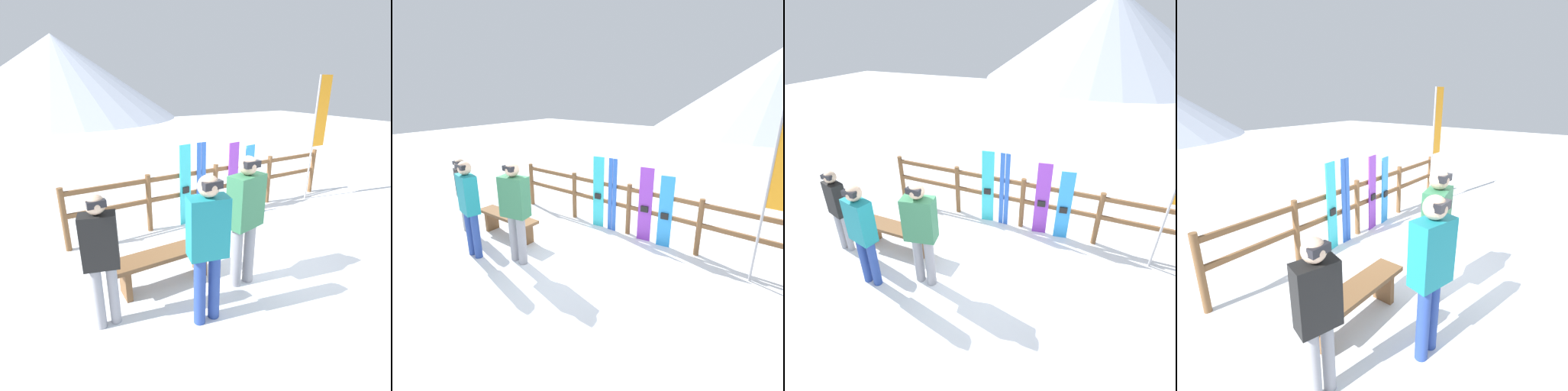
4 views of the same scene
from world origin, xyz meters
The scene contains 11 objects.
ground_plane centered at (0.00, 0.00, 0.00)m, with size 40.00×40.00×0.00m, color white.
mountain_backdrop centered at (0.00, 23.79, 3.00)m, with size 18.00×18.00×6.00m.
fence centered at (0.00, 1.79, 0.65)m, with size 5.86×0.10×1.08m.
bench centered at (-1.88, 0.19, 0.36)m, with size 1.46×0.36×0.48m.
person_plaid_green centered at (-0.96, -0.32, 1.03)m, with size 0.51×0.35×1.78m.
person_teal centered at (-1.75, -0.68, 1.03)m, with size 0.46×0.32×1.75m.
person_black centered at (-2.75, -0.18, 0.93)m, with size 0.41×0.30×1.58m.
snowboard_cyan centered at (-0.72, 1.73, 0.77)m, with size 0.25×0.08×1.56m.
ski_pair_blue centered at (-0.37, 1.73, 0.78)m, with size 0.19×0.02×1.57m.
snowboard_purple centered at (0.39, 1.73, 0.74)m, with size 0.27×0.09×1.49m.
snowboard_blue centered at (0.81, 1.73, 0.70)m, with size 0.26×0.09×1.40m.
Camera 3 is at (1.29, -3.34, 3.64)m, focal length 28.00 mm.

